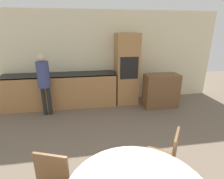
% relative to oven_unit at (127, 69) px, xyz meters
% --- Properties ---
extents(wall_back, '(7.06, 0.05, 2.60)m').
position_rel_oven_unit_xyz_m(wall_back, '(-0.73, 0.34, 0.30)').
color(wall_back, beige).
rests_on(wall_back, ground_plane).
extents(kitchen_counter, '(3.05, 0.60, 0.93)m').
position_rel_oven_unit_xyz_m(kitchen_counter, '(-1.88, -0.01, -0.52)').
color(kitchen_counter, '#AD7A47').
rests_on(kitchen_counter, ground_plane).
extents(oven_unit, '(0.62, 0.59, 2.00)m').
position_rel_oven_unit_xyz_m(oven_unit, '(0.00, 0.00, 0.00)').
color(oven_unit, '#AD7A47').
rests_on(oven_unit, ground_plane).
extents(sideboard, '(0.93, 0.45, 0.94)m').
position_rel_oven_unit_xyz_m(sideboard, '(0.88, -0.48, -0.53)').
color(sideboard, brown).
rests_on(sideboard, ground_plane).
extents(chair_far_right, '(0.56, 0.56, 0.89)m').
position_rel_oven_unit_xyz_m(chair_far_right, '(-0.20, -3.04, -0.50)').
color(chair_far_right, brown).
rests_on(chair_far_right, ground_plane).
extents(person_standing, '(0.29, 0.29, 1.55)m').
position_rel_oven_unit_xyz_m(person_standing, '(-2.18, -0.49, -0.03)').
color(person_standing, '#262628').
rests_on(person_standing, ground_plane).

